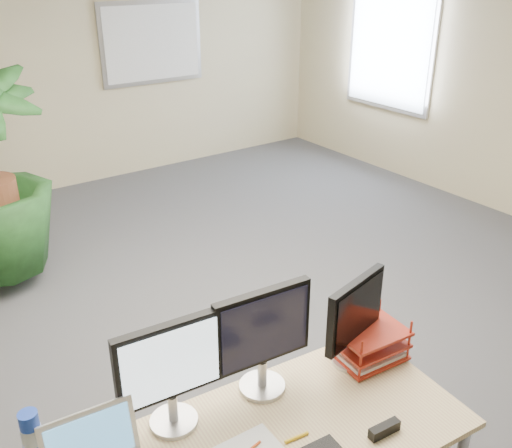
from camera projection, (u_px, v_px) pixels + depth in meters
floor at (271, 361)px, 3.83m from camera, size 8.00×8.00×0.00m
back_wall at (52, 70)px, 6.21m from camera, size 7.00×0.04×2.70m
whiteboard at (152, 43)px, 6.73m from camera, size 1.30×0.04×0.95m
window at (390, 43)px, 6.69m from camera, size 0.04×1.30×1.55m
monitor_left at (170, 369)px, 2.26m from camera, size 0.45×0.20×0.50m
monitor_right at (263, 335)px, 2.45m from camera, size 0.46×0.21×0.51m
monitor_dark at (355, 316)px, 2.63m from camera, size 0.41×0.19×0.45m
yellow_highlighter at (296, 438)px, 2.30m from camera, size 0.11×0.03×0.01m
water_bottle at (34, 446)px, 2.08m from camera, size 0.08×0.08×0.30m
letter_tray at (369, 346)px, 2.74m from camera, size 0.35×0.28×0.15m
stapler at (384, 429)px, 2.32m from camera, size 0.15×0.05×0.05m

